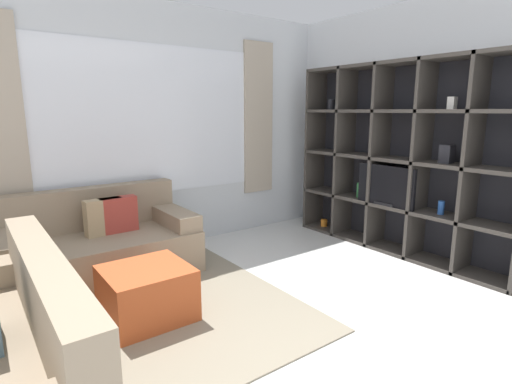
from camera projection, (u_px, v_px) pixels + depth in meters
wall_back at (151, 129)px, 4.37m from camera, size 5.77×0.11×2.70m
wall_right at (407, 129)px, 4.45m from camera, size 0.07×4.39×2.70m
area_rug at (97, 332)px, 2.84m from camera, size 2.98×2.17×0.01m
shelving_unit at (401, 160)px, 4.35m from camera, size 0.37×2.59×2.07m
couch_main at (98, 247)px, 3.75m from camera, size 1.74×0.88×0.82m
ottoman at (147, 293)px, 3.00m from camera, size 0.61×0.58×0.41m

